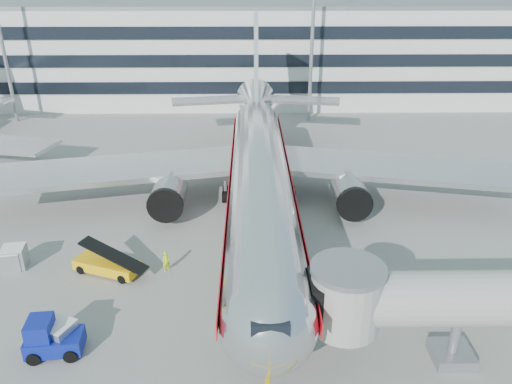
{
  "coord_description": "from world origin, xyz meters",
  "views": [
    {
      "loc": [
        -0.93,
        -29.92,
        20.24
      ],
      "look_at": [
        -0.37,
        6.66,
        4.0
      ],
      "focal_mm": 35.0,
      "sensor_mm": 36.0,
      "label": 1
    }
  ],
  "objects_px": {
    "baggage_tug": "(50,339)",
    "belt_loader": "(107,264)",
    "cargo_container_right": "(15,257)",
    "ramp_worker": "(166,262)",
    "cargo_container_left": "(11,260)",
    "cargo_container_front": "(60,336)",
    "main_jet": "(259,167)"
  },
  "relations": [
    {
      "from": "main_jet",
      "to": "baggage_tug",
      "type": "height_order",
      "value": "main_jet"
    },
    {
      "from": "cargo_container_front",
      "to": "ramp_worker",
      "type": "relative_size",
      "value": 1.32
    },
    {
      "from": "cargo_container_right",
      "to": "main_jet",
      "type": "bearing_deg",
      "value": 27.57
    },
    {
      "from": "baggage_tug",
      "to": "cargo_container_left",
      "type": "xyz_separation_m",
      "value": [
        -6.17,
        9.03,
        -0.27
      ]
    },
    {
      "from": "belt_loader",
      "to": "cargo_container_front",
      "type": "relative_size",
      "value": 2.44
    },
    {
      "from": "cargo_container_left",
      "to": "cargo_container_front",
      "type": "height_order",
      "value": "cargo_container_front"
    },
    {
      "from": "belt_loader",
      "to": "cargo_container_left",
      "type": "height_order",
      "value": "belt_loader"
    },
    {
      "from": "baggage_tug",
      "to": "cargo_container_front",
      "type": "height_order",
      "value": "baggage_tug"
    },
    {
      "from": "cargo_container_left",
      "to": "belt_loader",
      "type": "bearing_deg",
      "value": -4.99
    },
    {
      "from": "main_jet",
      "to": "ramp_worker",
      "type": "relative_size",
      "value": 31.65
    },
    {
      "from": "belt_loader",
      "to": "ramp_worker",
      "type": "bearing_deg",
      "value": 1.59
    },
    {
      "from": "cargo_container_left",
      "to": "main_jet",
      "type": "bearing_deg",
      "value": 27.92
    },
    {
      "from": "cargo_container_front",
      "to": "ramp_worker",
      "type": "xyz_separation_m",
      "value": [
        4.97,
        8.1,
        -0.06
      ]
    },
    {
      "from": "baggage_tug",
      "to": "cargo_container_front",
      "type": "xyz_separation_m",
      "value": [
        0.36,
        0.42,
        -0.16
      ]
    },
    {
      "from": "cargo_container_right",
      "to": "cargo_container_front",
      "type": "distance_m",
      "value": 10.89
    },
    {
      "from": "main_jet",
      "to": "ramp_worker",
      "type": "height_order",
      "value": "main_jet"
    },
    {
      "from": "belt_loader",
      "to": "ramp_worker",
      "type": "height_order",
      "value": "belt_loader"
    },
    {
      "from": "cargo_container_right",
      "to": "ramp_worker",
      "type": "bearing_deg",
      "value": -3.75
    },
    {
      "from": "main_jet",
      "to": "belt_loader",
      "type": "bearing_deg",
      "value": -137.28
    },
    {
      "from": "main_jet",
      "to": "belt_loader",
      "type": "xyz_separation_m",
      "value": [
        -11.3,
        -10.44,
        -3.54
      ]
    },
    {
      "from": "ramp_worker",
      "to": "cargo_container_right",
      "type": "bearing_deg",
      "value": 146.0
    },
    {
      "from": "main_jet",
      "to": "ramp_worker",
      "type": "xyz_separation_m",
      "value": [
        -7.01,
        -10.32,
        -3.43
      ]
    },
    {
      "from": "main_jet",
      "to": "cargo_container_front",
      "type": "bearing_deg",
      "value": -123.05
    },
    {
      "from": "belt_loader",
      "to": "cargo_container_left",
      "type": "relative_size",
      "value": 3.13
    },
    {
      "from": "baggage_tug",
      "to": "cargo_container_right",
      "type": "distance_m",
      "value": 11.03
    },
    {
      "from": "baggage_tug",
      "to": "belt_loader",
      "type": "bearing_deg",
      "value": 82.92
    },
    {
      "from": "belt_loader",
      "to": "baggage_tug",
      "type": "distance_m",
      "value": 8.47
    },
    {
      "from": "cargo_container_front",
      "to": "main_jet",
      "type": "bearing_deg",
      "value": 56.95
    },
    {
      "from": "baggage_tug",
      "to": "ramp_worker",
      "type": "relative_size",
      "value": 2.04
    },
    {
      "from": "cargo_container_left",
      "to": "cargo_container_front",
      "type": "bearing_deg",
      "value": -52.85
    },
    {
      "from": "baggage_tug",
      "to": "cargo_container_left",
      "type": "height_order",
      "value": "baggage_tug"
    },
    {
      "from": "main_jet",
      "to": "cargo_container_left",
      "type": "xyz_separation_m",
      "value": [
        -18.51,
        -9.81,
        -3.49
      ]
    }
  ]
}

